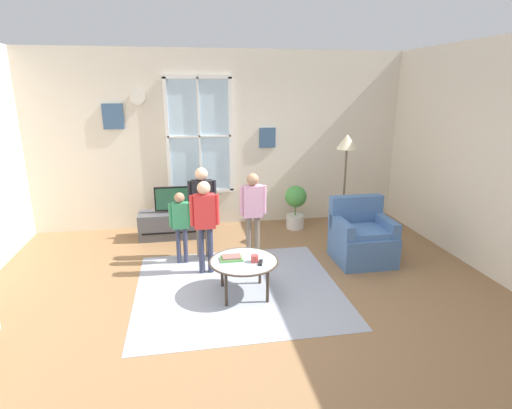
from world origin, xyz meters
The scene contains 17 objects.
ground_plane centered at (0.00, 0.00, -0.01)m, with size 6.88×6.05×0.02m, color olive.
back_wall centered at (-0.01, 2.78, 1.48)m, with size 6.28×0.17×2.95m.
side_wall_right centered at (3.20, 0.00, 1.47)m, with size 0.12×5.45×2.95m.
area_rug centered at (-0.08, 0.23, 0.00)m, with size 2.42×2.28×0.01m, color #999EAD.
tv_stand centered at (-0.84, 2.18, 0.21)m, with size 1.13×0.46×0.42m.
television centered at (-0.84, 2.18, 0.64)m, with size 0.59×0.08×0.42m.
armchair centered at (1.73, 0.77, 0.33)m, with size 0.76×0.74×0.87m.
coffee_table centered at (-0.02, 0.08, 0.40)m, with size 0.80×0.80×0.43m.
book_stack centered at (-0.16, 0.13, 0.45)m, with size 0.25×0.17×0.05m.
cup centered at (0.09, 0.02, 0.47)m, with size 0.09×0.09×0.08m, color #BF3F3F.
remote_near_books centered at (0.15, -0.04, 0.44)m, with size 0.04×0.14×0.02m, color black.
person_black_shirt centered at (-0.42, 1.28, 0.81)m, with size 0.39×0.18×1.30m.
person_green_shirt centered at (-0.73, 1.11, 0.63)m, with size 0.30×0.14×1.00m.
person_pink_shirt centered at (0.25, 1.09, 0.77)m, with size 0.37×0.17×1.23m.
person_red_shirt centered at (-0.42, 0.74, 0.77)m, with size 0.37×0.17×1.23m.
potted_plant_by_window centered at (1.19, 2.24, 0.43)m, with size 0.37×0.37×0.75m.
floor_lamp centered at (1.76, 1.56, 1.40)m, with size 0.32×0.32×1.68m.
Camera 1 is at (-0.64, -4.22, 2.36)m, focal length 28.70 mm.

